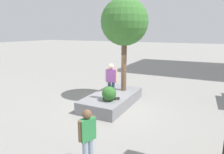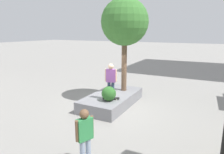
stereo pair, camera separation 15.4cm
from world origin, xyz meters
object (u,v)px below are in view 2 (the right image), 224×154
planter_ledge (112,100)px  skateboard (111,98)px  pedestrian_crossing (85,134)px  plaza_tree (125,23)px  skateboarder (111,78)px

planter_ledge → skateboard: skateboard is taller
planter_ledge → pedestrian_crossing: pedestrian_crossing is taller
planter_ledge → plaza_tree: (-0.94, 0.23, 3.85)m
plaza_tree → pedestrian_crossing: size_ratio=2.86×
skateboard → planter_ledge: bearing=-156.1°
planter_ledge → plaza_tree: plaza_tree is taller
planter_ledge → skateboarder: bearing=23.9°
planter_ledge → pedestrian_crossing: size_ratio=2.26×
plaza_tree → skateboard: 3.88m
skateboard → pedestrian_crossing: size_ratio=0.48×
plaza_tree → pedestrian_crossing: plaza_tree is taller
skateboarder → skateboard: bearing=-90.0°
skateboard → pedestrian_crossing: pedestrian_crossing is taller
pedestrian_crossing → skateboard: bearing=-162.3°
plaza_tree → skateboard: (1.67, 0.09, -3.50)m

